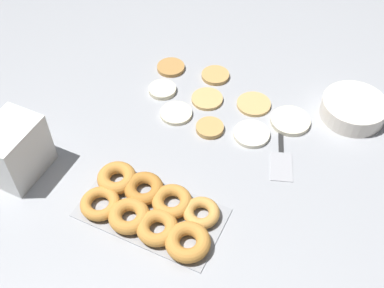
# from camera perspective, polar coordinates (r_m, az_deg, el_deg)

# --- Properties ---
(ground_plane) EXTENTS (3.00, 3.00, 0.00)m
(ground_plane) POSITION_cam_1_polar(r_m,az_deg,el_deg) (1.40, 1.99, 1.52)
(ground_plane) COLOR #9EA0A5
(pancake_0) EXTENTS (0.09, 0.09, 0.01)m
(pancake_0) POSITION_cam_1_polar(r_m,az_deg,el_deg) (1.52, -3.53, 6.45)
(pancake_0) COLOR beige
(pancake_0) RESTS_ON ground_plane
(pancake_1) EXTENTS (0.09, 0.09, 0.01)m
(pancake_1) POSITION_cam_1_polar(r_m,az_deg,el_deg) (1.57, 2.78, 8.12)
(pancake_1) COLOR tan
(pancake_1) RESTS_ON ground_plane
(pancake_2) EXTENTS (0.10, 0.10, 0.01)m
(pancake_2) POSITION_cam_1_polar(r_m,az_deg,el_deg) (1.49, 7.33, 4.71)
(pancake_2) COLOR tan
(pancake_2) RESTS_ON ground_plane
(pancake_3) EXTENTS (0.08, 0.08, 0.02)m
(pancake_3) POSITION_cam_1_polar(r_m,az_deg,el_deg) (1.40, 2.20, 1.89)
(pancake_3) COLOR tan
(pancake_3) RESTS_ON ground_plane
(pancake_4) EXTENTS (0.10, 0.10, 0.01)m
(pancake_4) POSITION_cam_1_polar(r_m,az_deg,el_deg) (1.40, 7.07, 1.19)
(pancake_4) COLOR silver
(pancake_4) RESTS_ON ground_plane
(pancake_5) EXTENTS (0.10, 0.10, 0.01)m
(pancake_5) POSITION_cam_1_polar(r_m,az_deg,el_deg) (1.45, -1.89, 3.66)
(pancake_5) COLOR beige
(pancake_5) RESTS_ON ground_plane
(pancake_6) EXTENTS (0.12, 0.12, 0.01)m
(pancake_6) POSITION_cam_1_polar(r_m,az_deg,el_deg) (1.45, 11.57, 2.69)
(pancake_6) COLOR beige
(pancake_6) RESTS_ON ground_plane
(pancake_7) EXTENTS (0.09, 0.09, 0.01)m
(pancake_7) POSITION_cam_1_polar(r_m,az_deg,el_deg) (1.60, -2.52, 9.06)
(pancake_7) COLOR #B27F42
(pancake_7) RESTS_ON ground_plane
(pancake_8) EXTENTS (0.10, 0.10, 0.01)m
(pancake_8) POSITION_cam_1_polar(r_m,az_deg,el_deg) (1.49, 1.80, 5.36)
(pancake_8) COLOR tan
(pancake_8) RESTS_ON ground_plane
(donut_tray) EXTENTS (0.36, 0.20, 0.04)m
(donut_tray) POSITION_cam_1_polar(r_m,az_deg,el_deg) (1.21, -4.97, -7.73)
(donut_tray) COLOR #93969B
(donut_tray) RESTS_ON ground_plane
(batter_bowl) EXTENTS (0.19, 0.19, 0.06)m
(batter_bowl) POSITION_cam_1_polar(r_m,az_deg,el_deg) (1.51, 18.58, 4.00)
(batter_bowl) COLOR silver
(batter_bowl) RESTS_ON ground_plane
(container_stack) EXTENTS (0.12, 0.16, 0.16)m
(container_stack) POSITION_cam_1_polar(r_m,az_deg,el_deg) (1.33, -20.28, -0.68)
(container_stack) COLOR white
(container_stack) RESTS_ON ground_plane
(spatula) EXTENTS (0.11, 0.22, 0.01)m
(spatula) POSITION_cam_1_polar(r_m,az_deg,el_deg) (1.35, 10.55, -1.80)
(spatula) COLOR black
(spatula) RESTS_ON ground_plane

